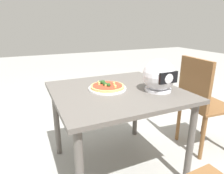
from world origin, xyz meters
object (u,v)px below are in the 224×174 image
at_px(dining_table, 117,100).
at_px(pizza, 107,86).
at_px(motorcycle_helmet, 159,76).
at_px(chair_side, 200,100).

bearing_deg(dining_table, pizza, -36.00).
bearing_deg(motorcycle_helmet, dining_table, -28.26).
height_order(dining_table, pizza, pizza).
distance_m(motorcycle_helmet, chair_side, 0.65).
bearing_deg(chair_side, pizza, -7.16).
distance_m(dining_table, chair_side, 0.85).
bearing_deg(chair_side, motorcycle_helmet, 8.08).
height_order(dining_table, chair_side, chair_side).
bearing_deg(pizza, motorcycle_helmet, 150.25).
bearing_deg(motorcycle_helmet, pizza, -29.75).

